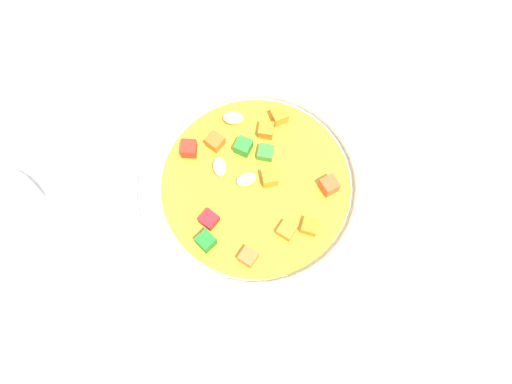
{
  "coord_description": "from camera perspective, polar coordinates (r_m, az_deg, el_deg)",
  "views": [
    {
      "loc": [
        5.21,
        15.63,
        49.55
      ],
      "look_at": [
        0.0,
        0.0,
        2.11
      ],
      "focal_mm": 42.17,
      "sensor_mm": 36.0,
      "label": 1
    }
  ],
  "objects": [
    {
      "name": "spoon",
      "position": [
        0.57,
        9.39,
        10.15
      ],
      "size": [
        13.96,
        20.43,
        0.85
      ],
      "rotation": [
        0.0,
        0.0,
        5.29
      ],
      "color": "silver",
      "rests_on": "ground_plane"
    },
    {
      "name": "ground_plane",
      "position": [
        0.53,
        0.0,
        -1.1
      ],
      "size": [
        140.0,
        140.0,
        2.0
      ],
      "primitive_type": "cube",
      "color": "silver"
    },
    {
      "name": "soup_bowl_main",
      "position": [
        0.5,
        -0.01,
        0.18
      ],
      "size": [
        19.06,
        19.06,
        5.35
      ],
      "color": "white",
      "rests_on": "ground_plane"
    }
  ]
}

